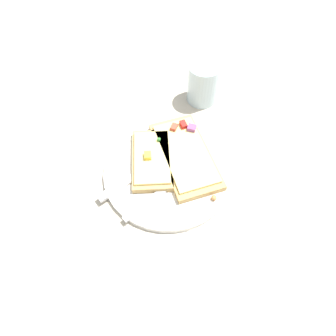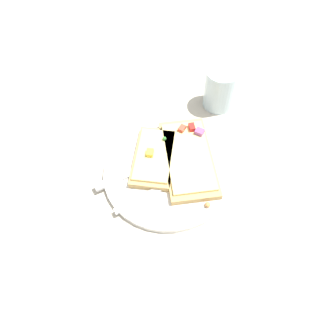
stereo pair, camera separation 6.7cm
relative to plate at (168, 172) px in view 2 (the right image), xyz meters
The scene contains 8 objects.
ground_plane 0.01m from the plate, ahead, with size 4.00×4.00×0.00m, color #BCB29E.
plate is the anchor object (origin of this frame).
fork 0.04m from the plate, 11.53° to the right, with size 0.10×0.19×0.01m.
knife 0.07m from the plate, 93.53° to the right, with size 0.09×0.19×0.01m.
pizza_slice_main 0.05m from the plate, 116.09° to the left, with size 0.20×0.11×0.03m.
pizza_slice_corner 0.04m from the plate, 141.13° to the right, with size 0.16×0.12×0.03m.
crumb_scatter 0.06m from the plate, ahead, with size 0.07×0.15×0.01m.
drinking_glass 0.24m from the plate, 142.59° to the left, with size 0.07×0.07×0.10m.
Camera 2 is at (0.37, -0.04, 0.58)m, focal length 35.00 mm.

